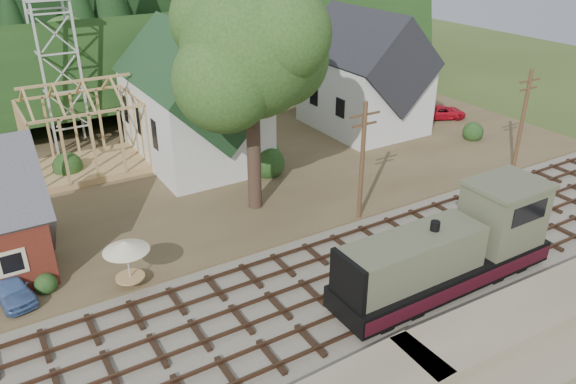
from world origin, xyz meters
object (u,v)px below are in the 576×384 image
patio_set (126,248)px  car_red (442,112)px  locomotive (453,251)px  car_blue (10,288)px

patio_set → car_red: bearing=18.5°
car_red → locomotive: bearing=160.2°
locomotive → car_blue: locomotive is taller
car_blue → car_red: bearing=1.7°
car_red → patio_set: (-34.00, -11.38, 1.64)m
car_blue → patio_set: 6.07m
car_blue → patio_set: patio_set is taller
car_blue → car_red: (39.52, 9.43, -0.04)m
locomotive → patio_set: locomotive is taller
car_red → patio_set: 35.89m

